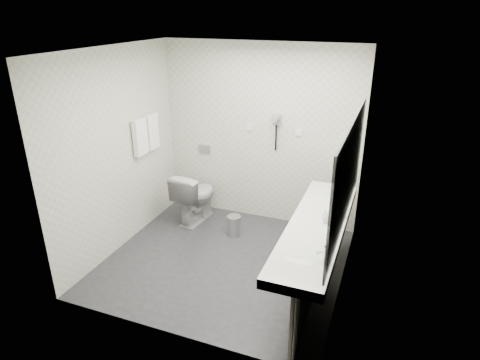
% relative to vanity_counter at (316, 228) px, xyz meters
% --- Properties ---
extents(floor, '(2.80, 2.80, 0.00)m').
position_rel_vanity_counter_xyz_m(floor, '(-1.12, 0.20, -0.80)').
color(floor, '#28272D').
rests_on(floor, ground).
extents(ceiling, '(2.80, 2.80, 0.00)m').
position_rel_vanity_counter_xyz_m(ceiling, '(-1.12, 0.20, 1.70)').
color(ceiling, silver).
rests_on(ceiling, wall_back).
extents(wall_back, '(2.80, 0.00, 2.80)m').
position_rel_vanity_counter_xyz_m(wall_back, '(-1.12, 1.50, 0.45)').
color(wall_back, beige).
rests_on(wall_back, floor).
extents(wall_front, '(2.80, 0.00, 2.80)m').
position_rel_vanity_counter_xyz_m(wall_front, '(-1.12, -1.10, 0.45)').
color(wall_front, beige).
rests_on(wall_front, floor).
extents(wall_left, '(0.00, 2.60, 2.60)m').
position_rel_vanity_counter_xyz_m(wall_left, '(-2.52, 0.20, 0.45)').
color(wall_left, beige).
rests_on(wall_left, floor).
extents(wall_right, '(0.00, 2.60, 2.60)m').
position_rel_vanity_counter_xyz_m(wall_right, '(0.27, 0.20, 0.45)').
color(wall_right, beige).
rests_on(wall_right, floor).
extents(vanity_counter, '(0.55, 2.20, 0.10)m').
position_rel_vanity_counter_xyz_m(vanity_counter, '(0.00, 0.00, 0.00)').
color(vanity_counter, silver).
rests_on(vanity_counter, floor).
extents(vanity_panel, '(0.03, 2.15, 0.75)m').
position_rel_vanity_counter_xyz_m(vanity_panel, '(0.02, 0.00, -0.42)').
color(vanity_panel, gray).
rests_on(vanity_panel, floor).
extents(vanity_post_near, '(0.06, 0.06, 0.75)m').
position_rel_vanity_counter_xyz_m(vanity_post_near, '(0.05, -1.04, -0.42)').
color(vanity_post_near, silver).
rests_on(vanity_post_near, floor).
extents(vanity_post_far, '(0.06, 0.06, 0.75)m').
position_rel_vanity_counter_xyz_m(vanity_post_far, '(0.05, 1.04, -0.42)').
color(vanity_post_far, silver).
rests_on(vanity_post_far, floor).
extents(mirror, '(0.02, 2.20, 1.05)m').
position_rel_vanity_counter_xyz_m(mirror, '(0.26, 0.00, 0.65)').
color(mirror, '#B2BCC6').
rests_on(mirror, wall_right).
extents(basin_near, '(0.40, 0.31, 0.05)m').
position_rel_vanity_counter_xyz_m(basin_near, '(0.00, -0.65, 0.04)').
color(basin_near, silver).
rests_on(basin_near, vanity_counter).
extents(basin_far, '(0.40, 0.31, 0.05)m').
position_rel_vanity_counter_xyz_m(basin_far, '(0.00, 0.65, 0.04)').
color(basin_far, silver).
rests_on(basin_far, vanity_counter).
extents(faucet_near, '(0.04, 0.04, 0.15)m').
position_rel_vanity_counter_xyz_m(faucet_near, '(0.19, -0.65, 0.12)').
color(faucet_near, silver).
rests_on(faucet_near, vanity_counter).
extents(faucet_far, '(0.04, 0.04, 0.15)m').
position_rel_vanity_counter_xyz_m(faucet_far, '(0.19, 0.65, 0.12)').
color(faucet_far, silver).
rests_on(faucet_far, vanity_counter).
extents(soap_bottle_a, '(0.07, 0.07, 0.12)m').
position_rel_vanity_counter_xyz_m(soap_bottle_a, '(0.08, 0.04, 0.11)').
color(soap_bottle_a, silver).
rests_on(soap_bottle_a, vanity_counter).
extents(soap_bottle_b, '(0.09, 0.09, 0.08)m').
position_rel_vanity_counter_xyz_m(soap_bottle_b, '(0.05, 0.17, 0.09)').
color(soap_bottle_b, silver).
rests_on(soap_bottle_b, vanity_counter).
extents(glass_left, '(0.09, 0.09, 0.12)m').
position_rel_vanity_counter_xyz_m(glass_left, '(0.22, 0.24, 0.11)').
color(glass_left, silver).
rests_on(glass_left, vanity_counter).
extents(toilet, '(0.50, 0.78, 0.75)m').
position_rel_vanity_counter_xyz_m(toilet, '(-1.93, 1.05, -0.42)').
color(toilet, silver).
rests_on(toilet, floor).
extents(flush_plate, '(0.18, 0.02, 0.12)m').
position_rel_vanity_counter_xyz_m(flush_plate, '(-1.98, 1.49, 0.15)').
color(flush_plate, '#B2B5BA').
rests_on(flush_plate, wall_back).
extents(pedal_bin, '(0.22, 0.22, 0.26)m').
position_rel_vanity_counter_xyz_m(pedal_bin, '(-1.26, 0.85, -0.67)').
color(pedal_bin, '#B2B5BA').
rests_on(pedal_bin, floor).
extents(bin_lid, '(0.19, 0.19, 0.02)m').
position_rel_vanity_counter_xyz_m(bin_lid, '(-1.26, 0.85, -0.53)').
color(bin_lid, '#B2B5BA').
rests_on(bin_lid, pedal_bin).
extents(towel_rail, '(0.02, 0.62, 0.02)m').
position_rel_vanity_counter_xyz_m(towel_rail, '(-2.47, 0.75, 0.75)').
color(towel_rail, silver).
rests_on(towel_rail, wall_left).
extents(towel_near, '(0.07, 0.24, 0.48)m').
position_rel_vanity_counter_xyz_m(towel_near, '(-2.46, 0.61, 0.53)').
color(towel_near, white).
rests_on(towel_near, towel_rail).
extents(towel_far, '(0.07, 0.24, 0.48)m').
position_rel_vanity_counter_xyz_m(towel_far, '(-2.46, 0.89, 0.53)').
color(towel_far, white).
rests_on(towel_far, towel_rail).
extents(dryer_cradle, '(0.10, 0.04, 0.14)m').
position_rel_vanity_counter_xyz_m(dryer_cradle, '(-0.88, 1.47, 0.70)').
color(dryer_cradle, gray).
rests_on(dryer_cradle, wall_back).
extents(dryer_barrel, '(0.08, 0.14, 0.08)m').
position_rel_vanity_counter_xyz_m(dryer_barrel, '(-0.88, 1.40, 0.73)').
color(dryer_barrel, gray).
rests_on(dryer_barrel, dryer_cradle).
extents(dryer_cord, '(0.02, 0.02, 0.35)m').
position_rel_vanity_counter_xyz_m(dryer_cord, '(-0.88, 1.46, 0.45)').
color(dryer_cord, black).
rests_on(dryer_cord, dryer_cradle).
extents(switch_plate_a, '(0.09, 0.02, 0.09)m').
position_rel_vanity_counter_xyz_m(switch_plate_a, '(-1.27, 1.49, 0.55)').
color(switch_plate_a, silver).
rests_on(switch_plate_a, wall_back).
extents(switch_plate_b, '(0.09, 0.02, 0.09)m').
position_rel_vanity_counter_xyz_m(switch_plate_b, '(-0.57, 1.49, 0.55)').
color(switch_plate_b, silver).
rests_on(switch_plate_b, wall_back).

